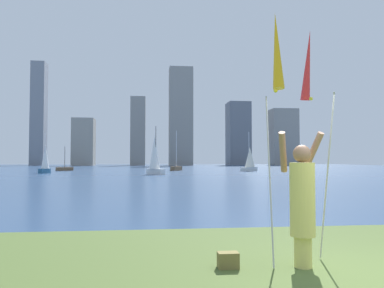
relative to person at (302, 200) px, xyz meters
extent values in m
cube|color=navy|center=(0.83, 61.23, -1.03)|extent=(120.00, 115.99, 0.12)
cube|color=#232D14|center=(0.83, 3.24, -0.99)|extent=(120.00, 0.70, 0.02)
cylinder|color=#D8CC66|center=(0.00, -0.01, -0.75)|extent=(0.25, 0.25, 0.45)
cylinder|color=#D8CC66|center=(0.00, -0.01, 0.01)|extent=(0.36, 0.36, 1.07)
sphere|color=#936B51|center=(0.00, -0.01, 0.67)|extent=(0.26, 0.26, 0.26)
cylinder|color=#936B51|center=(-0.23, 0.14, 0.70)|extent=(0.26, 0.41, 0.61)
cylinder|color=#936B51|center=(0.23, 0.14, 0.70)|extent=(0.26, 0.41, 0.61)
cylinder|color=#B2B2B7|center=(-0.44, 0.12, 0.30)|extent=(0.02, 0.32, 2.52)
cone|color=yellow|center=(-0.44, -0.24, 2.13)|extent=(0.16, 0.29, 1.14)
sphere|color=yellow|center=(-0.44, -0.18, 1.56)|extent=(0.06, 0.06, 0.06)
cylinder|color=#B2B2B7|center=(0.44, 0.12, 0.31)|extent=(0.02, 0.56, 2.52)
cone|color=red|center=(0.44, 0.77, 2.18)|extent=(0.16, 0.40, 1.17)
sphere|color=yellow|center=(0.44, 0.65, 1.60)|extent=(0.06, 0.06, 0.06)
cube|color=olive|center=(-1.09, 0.08, -0.86)|extent=(0.30, 0.19, 0.23)
cube|color=brown|center=(1.66, 49.14, -0.66)|extent=(1.90, 3.00, 0.62)
cylinder|color=silver|center=(1.66, 49.14, 2.20)|extent=(0.09, 0.09, 5.10)
cube|color=silver|center=(11.12, 44.63, -0.69)|extent=(2.67, 2.47, 0.56)
cylinder|color=silver|center=(11.12, 44.63, 1.95)|extent=(0.08, 0.08, 4.74)
cone|color=silver|center=(11.28, 44.77, 0.93)|extent=(1.93, 1.93, 2.69)
cube|color=brown|center=(-14.16, 50.59, -0.73)|extent=(2.21, 2.30, 0.49)
cylinder|color=#47474C|center=(-14.16, 50.59, 0.98)|extent=(0.07, 0.07, 2.91)
cube|color=#2D6084|center=(-14.12, 39.89, -0.71)|extent=(1.02, 1.83, 0.53)
cylinder|color=silver|center=(-14.12, 39.89, 1.59)|extent=(0.06, 0.06, 4.07)
cone|color=white|center=(-14.08, 40.01, 0.94)|extent=(1.09, 1.09, 2.77)
cube|color=white|center=(-1.53, 34.47, -0.67)|extent=(1.97, 2.19, 0.60)
cylinder|color=#47474C|center=(-1.53, 34.47, 1.86)|extent=(0.07, 0.07, 4.45)
cone|color=white|center=(-1.64, 34.60, 1.36)|extent=(1.62, 1.62, 3.45)
cube|color=gray|center=(-31.74, 100.51, 12.92)|extent=(3.58, 4.16, 27.78)
cube|color=gray|center=(-19.21, 96.42, 5.17)|extent=(5.51, 5.35, 12.28)
cube|color=gray|center=(-5.28, 100.78, 8.37)|extent=(4.00, 6.60, 18.67)
cube|color=gray|center=(6.36, 98.30, 12.41)|extent=(6.38, 4.88, 26.75)
cube|color=slate|center=(22.98, 100.71, 7.93)|extent=(6.10, 6.74, 17.81)
cube|color=gray|center=(36.05, 99.98, 7.02)|extent=(7.38, 5.59, 15.99)
camera|label=1|loc=(-2.22, -5.36, 0.59)|focal=35.67mm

